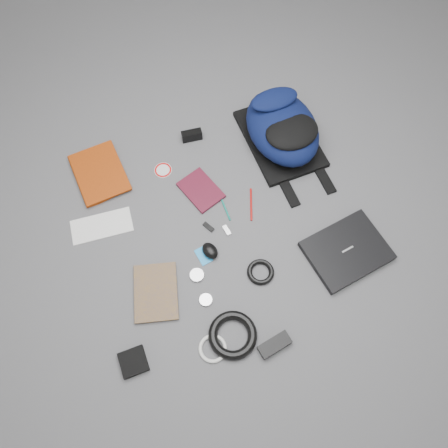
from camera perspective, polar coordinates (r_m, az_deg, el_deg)
name	(u,v)px	position (r m, az deg, el deg)	size (l,w,h in m)	color
ground	(224,226)	(1.80, 0.00, -0.26)	(4.00, 4.00, 0.00)	#4F4F51
backpack	(282,127)	(1.95, 7.61, 12.40)	(0.31, 0.45, 0.19)	black
laptop	(347,251)	(1.81, 15.72, -3.38)	(0.31, 0.24, 0.03)	black
textbook_red	(77,182)	(1.98, -18.68, 5.20)	(0.20, 0.27, 0.03)	maroon
comic_book	(134,294)	(1.73, -11.66, -9.00)	(0.17, 0.23, 0.02)	#BC870D
envelope	(102,226)	(1.86, -15.68, -0.23)	(0.25, 0.11, 0.00)	silver
dvd_case	(201,190)	(1.87, -3.05, 4.43)	(0.13, 0.18, 0.01)	#3E0C19
compact_camera	(192,135)	(2.00, -4.23, 11.46)	(0.09, 0.03, 0.05)	black
sticker_disc	(163,170)	(1.94, -7.97, 6.98)	(0.08, 0.08, 0.00)	silver
pen_teal	(225,207)	(1.83, 0.11, 2.19)	(0.01, 0.01, 0.13)	#0D7664
pen_red	(251,204)	(1.84, 3.57, 2.58)	(0.01, 0.01, 0.15)	#B1100D
id_badge	(204,256)	(1.75, -2.68, -4.14)	(0.05, 0.07, 0.00)	#1B85D0
usb_black	(209,227)	(1.79, -2.04, -0.39)	(0.02, 0.05, 0.01)	black
usb_silver	(227,230)	(1.78, 0.35, -0.82)	(0.02, 0.05, 0.01)	#A7A6A9
mouse	(210,251)	(1.73, -1.84, -3.52)	(0.05, 0.08, 0.04)	black
headphone_left	(197,275)	(1.72, -3.56, -6.69)	(0.06, 0.06, 0.01)	#A7A7A9
headphone_right	(206,300)	(1.69, -2.39, -9.87)	(0.05, 0.05, 0.01)	silver
cable_coil	(261,272)	(1.72, 4.79, -6.26)	(0.11, 0.11, 0.02)	black
power_brick	(275,345)	(1.66, 6.61, -15.40)	(0.12, 0.05, 0.03)	black
power_cord_coil	(233,335)	(1.65, 1.15, -14.29)	(0.18, 0.18, 0.03)	black
pouch	(133,362)	(1.67, -11.75, -17.22)	(0.09, 0.09, 0.02)	black
white_cable_coil	(213,348)	(1.65, -1.48, -15.94)	(0.10, 0.10, 0.01)	silver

